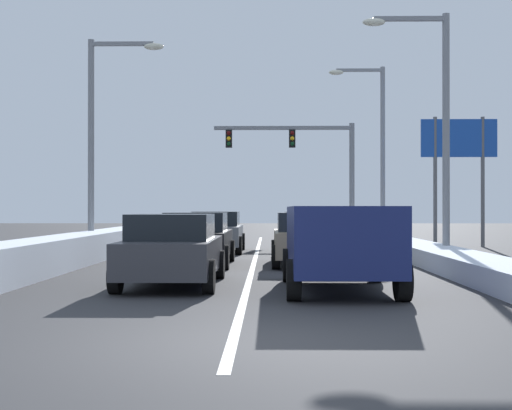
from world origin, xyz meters
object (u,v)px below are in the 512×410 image
sedan_silver_right_lane_third (307,232)px  street_lamp_right_mid (375,138)px  sedan_tan_right_lane_second (306,239)px  sedan_black_center_lane_second (197,239)px  street_lamp_right_near (433,112)px  sedan_gray_center_lane_third (217,232)px  suv_navy_right_lane_nearest (339,239)px  traffic_light_gantry (308,155)px  street_lamp_left_mid (102,125)px  roadside_sign_right (459,152)px  sedan_charcoal_center_lane_nearest (172,249)px

sedan_silver_right_lane_third → street_lamp_right_mid: size_ratio=0.54×
sedan_tan_right_lane_second → sedan_silver_right_lane_third: bearing=86.7°
sedan_black_center_lane_second → street_lamp_right_near: size_ratio=0.59×
sedan_gray_center_lane_third → suv_navy_right_lane_nearest: bearing=-75.5°
traffic_light_gantry → street_lamp_left_mid: 16.12m
sedan_silver_right_lane_third → sedan_gray_center_lane_third: (-3.36, 0.38, 0.00)m
street_lamp_right_near → sedan_silver_right_lane_third: bearing=129.3°
street_lamp_right_near → traffic_light_gantry: bearing=99.6°
street_lamp_right_mid → roadside_sign_right: 4.86m
roadside_sign_right → sedan_tan_right_lane_second: bearing=-124.3°
sedan_gray_center_lane_third → street_lamp_right_mid: bearing=47.6°
traffic_light_gantry → street_lamp_left_mid: bearing=-119.6°
street_lamp_left_mid → sedan_black_center_lane_second: bearing=-51.3°
sedan_silver_right_lane_third → sedan_black_center_lane_second: same height
suv_navy_right_lane_nearest → sedan_silver_right_lane_third: bearing=89.9°
sedan_tan_right_lane_second → sedan_silver_right_lane_third: 5.86m
suv_navy_right_lane_nearest → roadside_sign_right: (6.64, 16.81, 3.00)m
sedan_black_center_lane_second → sedan_gray_center_lane_third: same height
sedan_tan_right_lane_second → sedan_black_center_lane_second: (-3.14, -0.18, 0.00)m
sedan_tan_right_lane_second → street_lamp_right_mid: (3.96, 13.89, 4.21)m
street_lamp_right_mid → street_lamp_left_mid: (-10.87, -9.35, -0.41)m
sedan_gray_center_lane_third → sedan_charcoal_center_lane_nearest: bearing=-90.4°
sedan_charcoal_center_lane_nearest → sedan_silver_right_lane_third: bearing=73.5°
sedan_gray_center_lane_third → street_lamp_right_mid: street_lamp_right_mid is taller
sedan_charcoal_center_lane_nearest → sedan_gray_center_lane_third: same height
sedan_charcoal_center_lane_nearest → street_lamp_right_near: 10.78m
suv_navy_right_lane_nearest → street_lamp_left_mid: 13.76m
suv_navy_right_lane_nearest → sedan_silver_right_lane_third: (0.02, 12.48, -0.25)m
sedan_silver_right_lane_third → sedan_black_center_lane_second: bearing=-119.9°
sedan_charcoal_center_lane_nearest → traffic_light_gantry: (4.16, 24.31, 3.73)m
suv_navy_right_lane_nearest → traffic_light_gantry: bearing=88.3°
street_lamp_left_mid → suv_navy_right_lane_nearest: bearing=-57.1°
sedan_black_center_lane_second → sedan_silver_right_lane_third: bearing=60.1°
sedan_silver_right_lane_third → street_lamp_right_mid: bearing=65.7°
sedan_silver_right_lane_third → street_lamp_right_mid: street_lamp_right_mid is taller
sedan_tan_right_lane_second → traffic_light_gantry: (1.04, 18.55, 3.73)m
sedan_silver_right_lane_third → roadside_sign_right: size_ratio=0.82×
sedan_charcoal_center_lane_nearest → street_lamp_right_mid: size_ratio=0.54×
sedan_tan_right_lane_second → street_lamp_right_near: street_lamp_right_near is taller
suv_navy_right_lane_nearest → street_lamp_right_near: (3.64, 8.05, 3.57)m
sedan_silver_right_lane_third → street_lamp_right_mid: (3.62, 8.04, 4.21)m
sedan_charcoal_center_lane_nearest → street_lamp_right_mid: street_lamp_right_mid is taller
traffic_light_gantry → street_lamp_right_near: size_ratio=0.99×
suv_navy_right_lane_nearest → sedan_gray_center_lane_third: (-3.34, 12.86, -0.25)m
traffic_light_gantry → sedan_black_center_lane_second: bearing=-102.6°
sedan_gray_center_lane_third → roadside_sign_right: (9.98, 3.94, 3.25)m
sedan_gray_center_lane_third → street_lamp_left_mid: (-3.89, -1.70, 3.79)m
sedan_charcoal_center_lane_nearest → sedan_gray_center_lane_third: size_ratio=1.00×
sedan_black_center_lane_second → street_lamp_right_mid: 16.30m
sedan_silver_right_lane_third → street_lamp_left_mid: (-7.25, -1.32, 3.79)m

